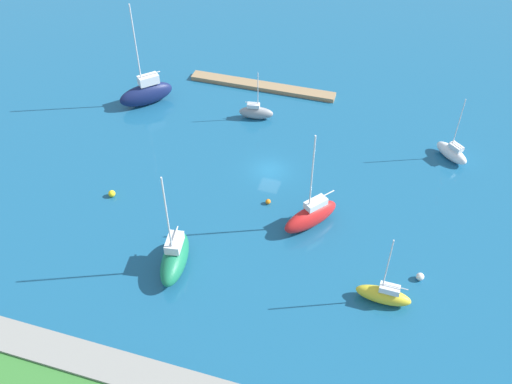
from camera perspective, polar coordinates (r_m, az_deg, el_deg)
water at (r=68.42m, az=1.43°, el=2.24°), size 160.00×160.00×0.00m
pier_dock at (r=83.83m, az=0.63°, el=10.87°), size 21.97×2.04×0.60m
sailboat_navy_lone_south at (r=80.98m, az=-11.24°, el=10.00°), size 7.12×7.28×14.87m
sailboat_red_by_breakwater at (r=60.75m, az=5.69°, el=-2.44°), size 5.90×6.76×12.48m
sailboat_green_far_south at (r=56.94m, az=-8.38°, el=-6.68°), size 3.55×7.28×12.52m
sailboat_white_along_channel at (r=73.86m, az=19.54°, el=3.88°), size 4.65×4.40×8.67m
sailboat_yellow_off_beacon at (r=55.40m, az=13.04°, el=-10.28°), size 5.36×1.72×8.59m
sailboat_gray_east_end at (r=76.83m, az=-0.00°, el=8.23°), size 4.90×2.16×7.14m
mooring_buoy_white at (r=58.50m, az=16.56°, el=-8.37°), size 0.81×0.81×0.81m
mooring_buoy_orange at (r=63.77m, az=1.25°, el=-1.00°), size 0.61×0.61×0.61m
mooring_buoy_yellow at (r=66.77m, az=-14.64°, el=-0.16°), size 0.82×0.82×0.82m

